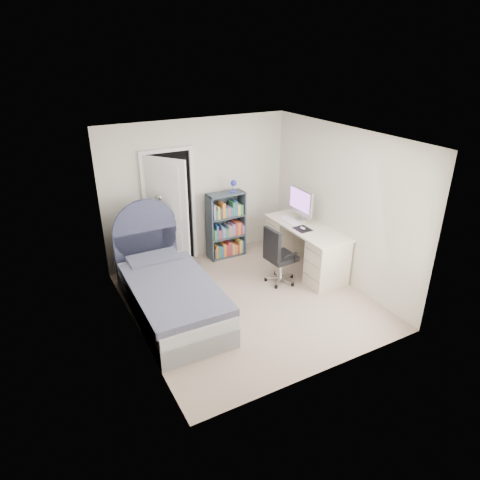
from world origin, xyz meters
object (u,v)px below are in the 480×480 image
floor_lamp (161,241)px  bookcase (227,228)px  bed (169,292)px  nightstand (139,258)px  office_chair (278,253)px  desk (305,246)px

floor_lamp → bookcase: (1.25, 0.00, -0.01)m
bed → nightstand: bed is taller
office_chair → bookcase: bearing=101.5°
floor_lamp → bookcase: size_ratio=0.96×
bed → floor_lamp: size_ratio=1.68×
nightstand → floor_lamp: bearing=3.8°
floor_lamp → nightstand: bearing=-176.2°
bookcase → office_chair: bookcase is taller
bookcase → bed: bearing=-141.5°
nightstand → bookcase: bookcase is taller
floor_lamp → bookcase: bearing=0.2°
bookcase → desk: bookcase is taller
floor_lamp → desk: bearing=-26.8°
bookcase → floor_lamp: bearing=-179.8°
bed → desk: bed is taller
nightstand → office_chair: bearing=-33.4°
desk → nightstand: bearing=157.4°
desk → office_chair: bearing=-165.5°
bed → nightstand: 1.21m
nightstand → office_chair: size_ratio=0.55×
bed → office_chair: bearing=-1.7°
bookcase → office_chair: size_ratio=1.47×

